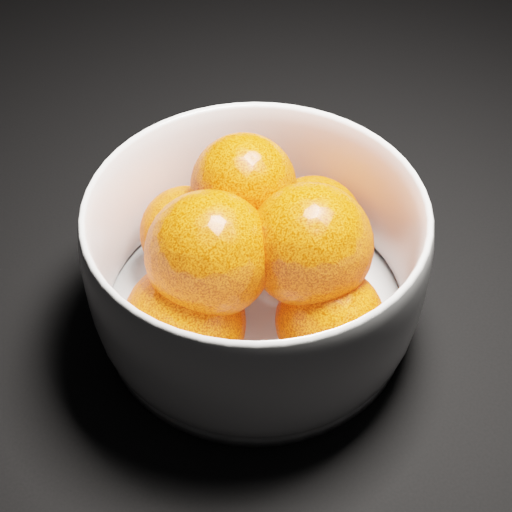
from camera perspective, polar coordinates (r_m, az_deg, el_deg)
name	(u,v)px	position (r m, az deg, el deg)	size (l,w,h in m)	color
bowl	(256,262)	(0.51, 0.00, -0.46)	(0.24, 0.24, 0.12)	silver
orange_pile	(252,256)	(0.49, -0.28, 0.03)	(0.20, 0.19, 0.13)	#FF4B09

